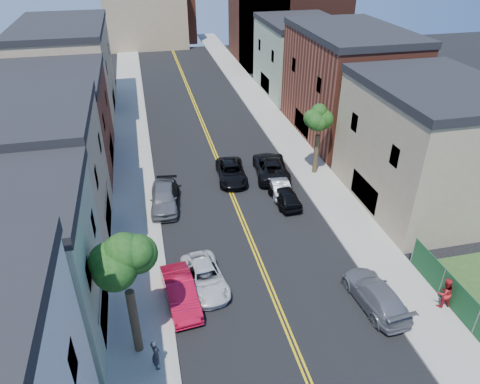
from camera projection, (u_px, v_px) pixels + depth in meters
sidewalk_left at (131, 143)px, 44.48m from camera, size 3.20×100.00×0.15m
sidewalk_right at (280, 129)px, 47.52m from camera, size 3.20×100.00×0.15m
curb_left at (148, 141)px, 44.82m from camera, size 0.30×100.00×0.15m
curb_right at (265, 131)px, 47.18m from camera, size 0.30×100.00×0.15m
bldg_left_tan_near at (30, 185)px, 28.51m from camera, size 9.00×10.00×9.00m
bldg_left_brick at (53, 127)px, 37.94m from camera, size 9.00×12.00×8.00m
bldg_left_tan_far at (68, 73)px, 49.23m from camera, size 9.00×16.00×9.50m
bldg_right_tan at (425, 149)px, 33.06m from camera, size 9.00×12.00×9.00m
bldg_right_brick at (346, 86)px, 44.47m from camera, size 9.00×14.00×10.00m
bldg_right_palegrn at (299, 59)px, 56.54m from camera, size 9.00×12.00×8.50m
church at (282, 14)px, 68.00m from camera, size 16.20×14.20×22.60m
backdrop_left at (145, 11)px, 77.19m from camera, size 14.00×8.00×12.00m
backdrop_center at (166, 13)px, 81.81m from camera, size 10.00×8.00×10.00m
tree_left_mid at (123, 250)px, 19.44m from camera, size 5.20×5.20×9.29m
tree_right_far at (320, 112)px, 36.25m from camera, size 4.40×4.40×8.03m
red_sedan at (181, 292)px, 25.37m from camera, size 2.08×4.80×1.54m
white_pickup at (205, 277)px, 26.61m from camera, size 2.70×4.94×1.31m
grey_car_left at (164, 198)px, 34.03m from camera, size 2.41×5.19×1.72m
black_car_left at (166, 197)px, 34.41m from camera, size 2.54×4.99×1.39m
grey_car_right at (376, 294)px, 25.26m from camera, size 2.49×5.27×1.49m
black_car_right at (285, 195)px, 34.64m from camera, size 1.89×4.27×1.43m
silver_car_right at (279, 186)px, 36.02m from camera, size 1.68×4.11×1.33m
dark_car_right_far at (271, 166)px, 38.58m from camera, size 3.44×6.17×1.63m
black_suv_lane at (231, 172)px, 37.90m from camera, size 2.72×5.23×1.41m
pedestrian_left at (156, 354)px, 21.38m from camera, size 0.47×0.68×1.77m
pedestrian_right at (445, 293)px, 24.84m from camera, size 0.95×0.74×1.95m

